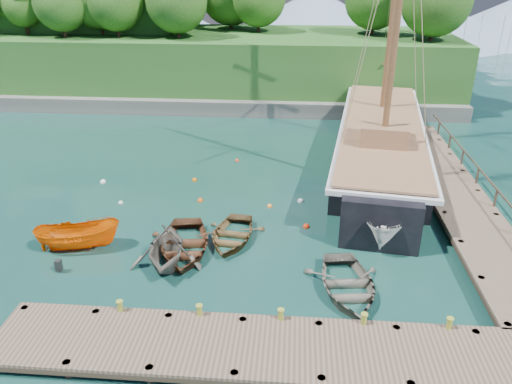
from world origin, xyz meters
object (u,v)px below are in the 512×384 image
schooner (380,147)px  rowboat_2 (232,240)px  rowboat_0 (184,251)px  cabin_boat_white (389,237)px  rowboat_1 (167,264)px  rowboat_3 (347,292)px  motorboat_orange (80,248)px

schooner → rowboat_2: bearing=-120.6°
schooner → rowboat_0: bearing=-123.9°
cabin_boat_white → schooner: 9.85m
rowboat_1 → rowboat_2: bearing=34.5°
rowboat_3 → motorboat_orange: motorboat_orange is taller
cabin_boat_white → motorboat_orange: bearing=-147.7°
rowboat_1 → schooner: bearing=42.5°
rowboat_1 → schooner: (11.24, 13.06, 1.20)m
rowboat_0 → rowboat_3: rowboat_0 is taller
schooner → rowboat_3: bearing=-94.8°
rowboat_0 → motorboat_orange: 5.03m
rowboat_3 → motorboat_orange: size_ratio=1.15×
motorboat_orange → schooner: size_ratio=0.14×
rowboat_3 → cabin_boat_white: size_ratio=0.90×
motorboat_orange → rowboat_3: bearing=-114.1°
rowboat_3 → schooner: 14.93m
motorboat_orange → cabin_boat_white: (14.94, 2.32, 0.00)m
schooner → motorboat_orange: bearing=-134.5°
rowboat_3 → motorboat_orange: 12.67m
rowboat_0 → cabin_boat_white: (9.91, 2.17, 0.00)m
rowboat_2 → schooner: 13.80m
cabin_boat_white → schooner: bearing=108.9°
motorboat_orange → schooner: 19.86m
cabin_boat_white → rowboat_1: bearing=-139.0°
rowboat_0 → motorboat_orange: motorboat_orange is taller
rowboat_0 → cabin_boat_white: size_ratio=0.96×
rowboat_2 → rowboat_3: (5.30, -3.77, 0.00)m
rowboat_0 → rowboat_1: size_ratio=1.27×
rowboat_1 → rowboat_0: bearing=57.9°
rowboat_0 → rowboat_1: bearing=-123.6°
rowboat_1 → cabin_boat_white: 10.97m
rowboat_1 → cabin_boat_white: bearing=10.8°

